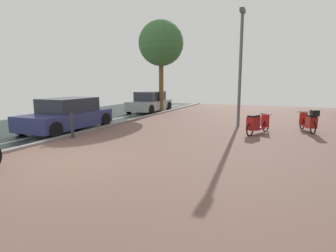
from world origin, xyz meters
The scene contains 8 objects.
ground centered at (1.43, 0.00, -0.02)m, with size 21.00×40.00×0.13m.
scooter_near centered at (4.15, 6.06, 0.42)m, with size 0.89×1.74×0.82m.
scooter_mid centered at (6.15, 7.44, 0.45)m, with size 0.78×1.62×0.99m.
parked_car_near centered at (-3.48, 3.92, 0.65)m, with size 1.94×4.15×1.38m.
parked_car_far centered at (-3.51, 11.93, 0.65)m, with size 1.81×3.96×1.38m.
lamp_post centered at (3.18, 7.81, 2.95)m, with size 0.20×0.52×5.27m.
street_tree centered at (-2.65, 11.95, 4.55)m, with size 2.98×2.98×6.08m.
bollard_far centered at (-2.05, 2.61, 0.47)m, with size 0.12×0.12×0.94m.
Camera 1 is at (5.18, -5.33, 2.09)m, focal length 29.66 mm.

